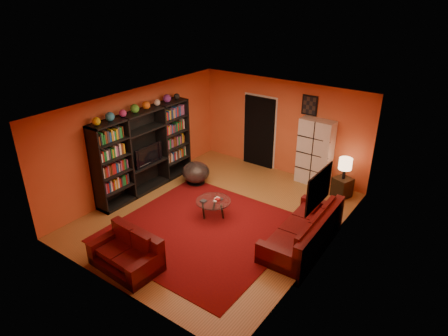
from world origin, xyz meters
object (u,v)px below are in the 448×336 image
Objects in this scene: sofa at (306,232)px; side_table at (342,187)px; storage_cabinet at (315,152)px; table_lamp at (345,164)px; coffee_table at (213,202)px; bowl_chair at (196,172)px; tv at (146,154)px; entertainment_unit at (145,151)px; loveseat at (129,252)px.

sofa is 2.38m from side_table.
storage_cabinet is 0.94m from table_lamp.
coffee_table is 3.35m from side_table.
coffee_table is (-2.18, -0.27, 0.08)m from sofa.
coffee_table is at bearing -37.29° from bowl_chair.
side_table is at bearing 0.00° from table_lamp.
sofa is 2.89m from storage_cabinet.
storage_cabinet reaches higher than bowl_chair.
coffee_table is at bearing -92.37° from tv.
entertainment_unit is 4.39m from storage_cabinet.
storage_cabinet is at bearing 164.54° from side_table.
bowl_chair is (0.80, 0.96, -0.65)m from tv.
coffee_table is 1.49× the size of table_lamp.
entertainment_unit reaches higher than bowl_chair.
loveseat is (1.94, -2.42, -0.69)m from tv.
tv reaches higher than coffee_table.
entertainment_unit is 2.19× the size of loveseat.
coffee_table is (0.25, 2.33, 0.07)m from loveseat.
entertainment_unit reaches higher than side_table.
sofa reaches higher than bowl_chair.
storage_cabinet is at bearing 164.54° from table_lamp.
sofa is 2.20m from coffee_table.
storage_cabinet is at bearing 36.03° from bowl_chair.
entertainment_unit is at bearing 177.63° from coffee_table.
coffee_table is at bearing -2.37° from entertainment_unit.
loveseat is 3.57m from bowl_chair.
tv is 1.77× the size of side_table.
loveseat is 5.48m from side_table.
entertainment_unit is 3.40× the size of tv.
coffee_table is 1.09× the size of bowl_chair.
coffee_table is 1.61× the size of side_table.
table_lamp reaches higher than bowl_chair.
bowl_chair is at bearing -39.59° from tv.
storage_cabinet is at bearing -49.87° from tv.
tv is 4.35m from storage_cabinet.
side_table is at bearing -21.88° from loveseat.
side_table is (2.05, 2.64, -0.11)m from coffee_table.
loveseat is 5.44m from storage_cabinet.
side_table is (4.28, 2.55, -0.80)m from entertainment_unit.
loveseat is at bearing -141.35° from tv.
side_table is (4.23, 2.55, -0.72)m from tv.
sofa is at bearing 7.02° from coffee_table.
table_lamp is at bearing 0.00° from side_table.
bowl_chair is 1.37× the size of table_lamp.
side_table is 0.63m from table_lamp.
entertainment_unit reaches higher than sofa.
loveseat is at bearing -71.41° from bowl_chair.
tv is 1.64× the size of table_lamp.
entertainment_unit is at bearing -149.23° from side_table.
storage_cabinet is 1.14m from side_table.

